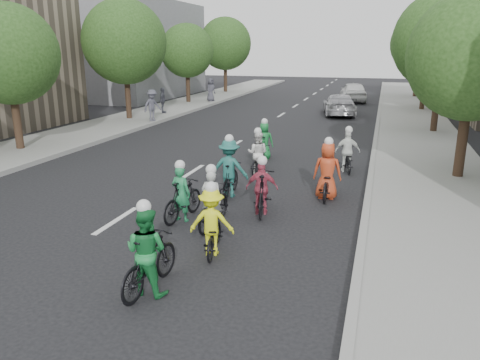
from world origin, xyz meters
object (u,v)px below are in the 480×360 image
at_px(cyclist_6, 258,157).
at_px(cyclist_5, 182,198).
at_px(cyclist_2, 213,227).
at_px(cyclist_8, 347,156).
at_px(spectator_2, 211,90).
at_px(follow_car_trail, 353,92).
at_px(spectator_0, 152,105).
at_px(cyclist_0, 213,204).
at_px(cyclist_7, 230,172).
at_px(spectator_1, 163,100).
at_px(cyclist_9, 264,144).
at_px(follow_car_lead, 339,105).
at_px(cyclist_4, 327,177).
at_px(cyclist_1, 148,257).
at_px(cyclist_3, 263,191).

bearing_deg(cyclist_6, cyclist_5, 81.47).
bearing_deg(cyclist_2, cyclist_5, -60.34).
xyz_separation_m(cyclist_8, spectator_2, (-11.88, 18.21, 0.48)).
relative_size(follow_car_trail, spectator_2, 2.60).
bearing_deg(cyclist_6, spectator_0, -46.67).
bearing_deg(cyclist_0, cyclist_7, -81.03).
height_order(follow_car_trail, spectator_1, spectator_1).
distance_m(cyclist_9, follow_car_lead, 13.32).
relative_size(cyclist_4, cyclist_8, 1.11).
height_order(cyclist_4, spectator_2, spectator_2).
relative_size(cyclist_8, cyclist_9, 1.04).
height_order(cyclist_8, spectator_1, spectator_1).
distance_m(cyclist_2, cyclist_9, 8.94).
xyz_separation_m(cyclist_4, cyclist_5, (-3.29, -2.87, -0.05)).
distance_m(cyclist_1, spectator_1, 22.78).
distance_m(cyclist_6, cyclist_9, 2.26).
distance_m(cyclist_9, follow_car_trail, 21.50).
height_order(follow_car_trail, spectator_0, spectator_0).
xyz_separation_m(cyclist_6, cyclist_9, (-0.33, 2.24, 0.02)).
bearing_deg(cyclist_1, follow_car_trail, -87.66).
bearing_deg(spectator_2, follow_car_trail, -52.81).
bearing_deg(follow_car_trail, cyclist_4, 82.92).
relative_size(cyclist_3, cyclist_8, 1.16).
bearing_deg(follow_car_lead, spectator_2, -30.53).
relative_size(cyclist_9, spectator_0, 0.89).
bearing_deg(cyclist_7, cyclist_5, 73.37).
xyz_separation_m(cyclist_1, cyclist_3, (0.93, 4.58, -0.05)).
height_order(cyclist_1, follow_car_trail, cyclist_1).
relative_size(cyclist_6, follow_car_trail, 0.38).
bearing_deg(spectator_1, cyclist_4, -160.38).
bearing_deg(cyclist_8, spectator_2, -68.45).
distance_m(cyclist_4, cyclist_5, 4.37).
distance_m(cyclist_8, follow_car_trail, 22.51).
distance_m(cyclist_0, cyclist_5, 0.90).
height_order(cyclist_6, cyclist_9, cyclist_6).
height_order(follow_car_lead, spectator_0, spectator_0).
bearing_deg(cyclist_0, cyclist_1, 90.94).
bearing_deg(cyclist_3, cyclist_7, -51.73).
distance_m(cyclist_4, cyclist_9, 5.23).
xyz_separation_m(cyclist_3, spectator_0, (-9.71, 12.72, 0.43)).
height_order(cyclist_6, cyclist_8, cyclist_8).
bearing_deg(follow_car_trail, follow_car_lead, 78.51).
bearing_deg(spectator_0, cyclist_2, -124.63).
relative_size(cyclist_2, cyclist_6, 0.91).
bearing_deg(follow_car_lead, follow_car_trail, -101.76).
bearing_deg(cyclist_7, cyclist_1, 90.60).
distance_m(cyclist_4, spectator_2, 24.39).
bearing_deg(spectator_2, cyclist_5, -145.99).
bearing_deg(cyclist_1, cyclist_6, -83.63).
distance_m(cyclist_5, spectator_0, 15.88).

